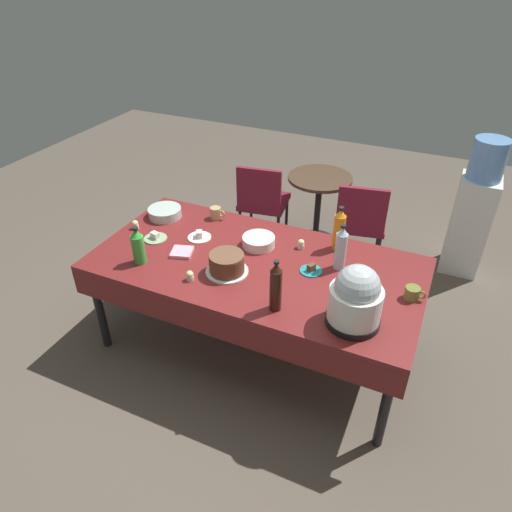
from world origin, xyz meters
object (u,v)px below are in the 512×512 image
at_px(dessert_plate_teal, 311,270).
at_px(soda_bottle_cola, 276,287).
at_px(slow_cooker, 356,298).
at_px(soda_bottle_orange_juice, 339,229).
at_px(water_cooler, 473,212).
at_px(potluck_table, 256,270).
at_px(ceramic_snack_bowl, 259,241).
at_px(cupcake_berry, 135,225).
at_px(maroon_chair_left, 262,199).
at_px(dessert_plate_white, 199,236).
at_px(coffee_mug_olive, 412,293).
at_px(glass_salad_bowl, 165,212).
at_px(coffee_mug_tan, 216,213).
at_px(cupcake_vanilla, 190,276).
at_px(dessert_plate_sage, 155,237).
at_px(maroon_chair_right, 360,219).
at_px(frosted_layer_cake, 227,264).
at_px(cupcake_mint, 301,244).
at_px(soda_bottle_water, 341,248).
at_px(round_cafe_table, 318,198).
at_px(soda_bottle_lime_soda, 138,246).

xyz_separation_m(dessert_plate_teal, soda_bottle_cola, (-0.07, -0.44, 0.14)).
xyz_separation_m(slow_cooker, soda_bottle_orange_juice, (-0.30, 0.72, -0.03)).
bearing_deg(water_cooler, potluck_table, -127.62).
bearing_deg(soda_bottle_cola, ceramic_snack_bowl, 122.26).
relative_size(cupcake_berry, maroon_chair_left, 0.08).
distance_m(dessert_plate_white, coffee_mug_olive, 1.51).
xyz_separation_m(glass_salad_bowl, cupcake_berry, (-0.10, -0.25, -0.00)).
bearing_deg(glass_salad_bowl, coffee_mug_tan, 20.49).
height_order(glass_salad_bowl, coffee_mug_olive, coffee_mug_olive).
xyz_separation_m(slow_cooker, cupcake_vanilla, (-1.04, -0.03, -0.14)).
height_order(dessert_plate_sage, maroon_chair_right, maroon_chair_right).
distance_m(frosted_layer_cake, coffee_mug_tan, 0.72).
relative_size(ceramic_snack_bowl, coffee_mug_tan, 1.85).
relative_size(cupcake_mint, maroon_chair_left, 0.08).
xyz_separation_m(soda_bottle_cola, soda_bottle_water, (0.22, 0.56, -0.01)).
relative_size(ceramic_snack_bowl, cupcake_berry, 3.40).
relative_size(dessert_plate_sage, round_cafe_table, 0.23).
height_order(glass_salad_bowl, ceramic_snack_bowl, same).
bearing_deg(coffee_mug_olive, cupcake_berry, -179.82).
height_order(potluck_table, coffee_mug_olive, coffee_mug_olive).
distance_m(soda_bottle_water, water_cooler, 1.73).
relative_size(dessert_plate_sage, cupcake_berry, 2.47).
xyz_separation_m(dessert_plate_sage, soda_bottle_water, (1.30, 0.20, 0.14)).
xyz_separation_m(coffee_mug_tan, maroon_chair_left, (-0.01, 0.91, -0.30)).
xyz_separation_m(soda_bottle_orange_juice, coffee_mug_tan, (-0.97, 0.02, -0.10)).
height_order(dessert_plate_teal, round_cafe_table, dessert_plate_teal).
bearing_deg(soda_bottle_orange_juice, ceramic_snack_bowl, -158.53).
relative_size(soda_bottle_water, round_cafe_table, 0.45).
distance_m(ceramic_snack_bowl, cupcake_vanilla, 0.59).
height_order(glass_salad_bowl, cupcake_vanilla, glass_salad_bowl).
height_order(ceramic_snack_bowl, coffee_mug_olive, coffee_mug_olive).
relative_size(cupcake_berry, coffee_mug_tan, 0.54).
height_order(cupcake_mint, cupcake_berry, same).
bearing_deg(slow_cooker, water_cooler, 74.41).
height_order(cupcake_berry, water_cooler, water_cooler).
relative_size(glass_salad_bowl, coffee_mug_tan, 2.07).
distance_m(slow_cooker, ceramic_snack_bowl, 0.97).
xyz_separation_m(dessert_plate_white, water_cooler, (1.80, 1.57, -0.17)).
xyz_separation_m(cupcake_vanilla, soda_bottle_orange_juice, (0.74, 0.75, 0.12)).
relative_size(glass_salad_bowl, cupcake_berry, 3.80).
bearing_deg(ceramic_snack_bowl, frosted_layer_cake, -98.53).
distance_m(frosted_layer_cake, soda_bottle_lime_soda, 0.60).
relative_size(coffee_mug_olive, maroon_chair_right, 0.15).
bearing_deg(frosted_layer_cake, round_cafe_table, 87.56).
height_order(potluck_table, coffee_mug_tan, coffee_mug_tan).
xyz_separation_m(dessert_plate_white, soda_bottle_water, (1.02, 0.06, 0.14)).
xyz_separation_m(potluck_table, dessert_plate_white, (-0.50, 0.11, 0.08)).
distance_m(soda_bottle_water, maroon_chair_left, 1.62).
distance_m(potluck_table, coffee_mug_olive, 1.02).
distance_m(coffee_mug_tan, maroon_chair_right, 1.35).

